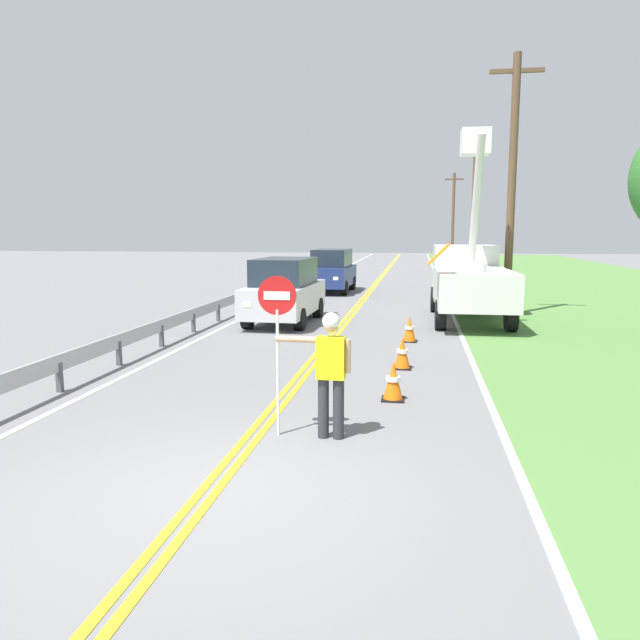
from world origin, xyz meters
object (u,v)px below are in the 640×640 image
(utility_bucket_truck, at_px, (469,277))
(oncoming_suv_nearest, at_px, (285,290))
(oncoming_suv_second, at_px, (332,270))
(traffic_cone_lead, at_px, (393,381))
(utility_pole_near, at_px, (512,182))
(traffic_cone_mid, at_px, (402,353))
(flagger_worker, at_px, (330,367))
(stop_sign_paddle, at_px, (277,319))
(traffic_cone_tail, at_px, (410,329))
(utility_pole_mid, at_px, (474,207))
(utility_pole_far, at_px, (453,216))

(utility_bucket_truck, relative_size, oncoming_suv_nearest, 1.47)
(oncoming_suv_nearest, bearing_deg, oncoming_suv_second, 89.39)
(traffic_cone_lead, bearing_deg, utility_bucket_truck, 78.66)
(utility_pole_near, xyz_separation_m, traffic_cone_mid, (-3.46, -9.24, -4.32))
(flagger_worker, relative_size, oncoming_suv_nearest, 0.39)
(stop_sign_paddle, distance_m, traffic_cone_lead, 2.99)
(stop_sign_paddle, bearing_deg, traffic_cone_mid, 70.18)
(utility_pole_near, bearing_deg, traffic_cone_tail, -119.48)
(utility_bucket_truck, distance_m, oncoming_suv_nearest, 6.25)
(utility_pole_mid, distance_m, traffic_cone_lead, 29.52)
(stop_sign_paddle, relative_size, utility_pole_far, 0.27)
(utility_bucket_truck, relative_size, oncoming_suv_second, 1.47)
(flagger_worker, bearing_deg, oncoming_suv_second, 97.88)
(stop_sign_paddle, bearing_deg, oncoming_suv_second, 95.84)
(utility_pole_far, bearing_deg, flagger_worker, -94.91)
(oncoming_suv_second, xyz_separation_m, utility_pole_far, (7.48, 31.66, 3.41))
(utility_pole_mid, relative_size, traffic_cone_tail, 12.21)
(flagger_worker, distance_m, traffic_cone_mid, 4.82)
(flagger_worker, relative_size, stop_sign_paddle, 0.78)
(utility_bucket_truck, relative_size, traffic_cone_tail, 9.76)
(traffic_cone_lead, height_order, traffic_cone_tail, same)
(oncoming_suv_nearest, bearing_deg, utility_pole_near, 22.40)
(oncoming_suv_second, bearing_deg, flagger_worker, -82.12)
(utility_bucket_truck, height_order, utility_pole_near, utility_pole_near)
(utility_pole_far, bearing_deg, oncoming_suv_second, -103.30)
(flagger_worker, distance_m, oncoming_suv_nearest, 11.28)
(traffic_cone_tail, bearing_deg, oncoming_suv_second, 106.67)
(oncoming_suv_second, relative_size, traffic_cone_lead, 6.64)
(utility_bucket_truck, xyz_separation_m, utility_pole_mid, (1.68, 18.46, 3.02))
(utility_pole_mid, xyz_separation_m, traffic_cone_mid, (-3.69, -26.45, -4.12))
(traffic_cone_lead, bearing_deg, stop_sign_paddle, -126.72)
(utility_pole_mid, height_order, traffic_cone_tail, utility_pole_mid)
(utility_pole_near, bearing_deg, traffic_cone_mid, -110.53)
(oncoming_suv_nearest, bearing_deg, stop_sign_paddle, -78.13)
(utility_bucket_truck, bearing_deg, utility_pole_far, 87.70)
(utility_bucket_truck, distance_m, traffic_cone_lead, 10.79)
(traffic_cone_tail, bearing_deg, utility_bucket_truck, 67.82)
(oncoming_suv_second, bearing_deg, traffic_cone_tail, -73.33)
(flagger_worker, xyz_separation_m, utility_pole_near, (4.37, 13.92, 3.61))
(stop_sign_paddle, height_order, utility_pole_far, utility_pole_far)
(flagger_worker, height_order, stop_sign_paddle, stop_sign_paddle)
(flagger_worker, bearing_deg, utility_pole_near, 72.57)
(traffic_cone_tail, bearing_deg, oncoming_suv_nearest, 144.87)
(oncoming_suv_second, xyz_separation_m, traffic_cone_mid, (3.85, -16.55, -0.72))
(oncoming_suv_nearest, distance_m, utility_pole_far, 42.84)
(flagger_worker, height_order, utility_pole_mid, utility_pole_mid)
(utility_bucket_truck, height_order, traffic_cone_lead, utility_bucket_truck)
(traffic_cone_lead, bearing_deg, traffic_cone_mid, 87.83)
(stop_sign_paddle, relative_size, oncoming_suv_nearest, 0.50)
(oncoming_suv_nearest, relative_size, utility_pole_near, 0.52)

